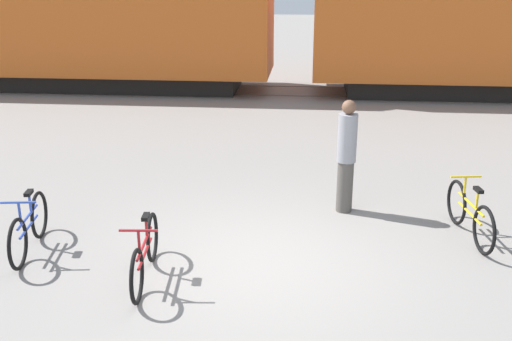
{
  "coord_description": "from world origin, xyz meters",
  "views": [
    {
      "loc": [
        0.63,
        -7.13,
        3.84
      ],
      "look_at": [
        -0.1,
        0.66,
        1.1
      ],
      "focal_mm": 42.0,
      "sensor_mm": 36.0,
      "label": 1
    }
  ],
  "objects_px": {
    "bicycle_maroon": "(145,254)",
    "person_in_grey": "(346,156)",
    "freight_train": "(293,0)",
    "bicycle_blue": "(29,227)",
    "bicycle_yellow": "(470,214)"
  },
  "relations": [
    {
      "from": "freight_train",
      "to": "bicycle_maroon",
      "type": "distance_m",
      "value": 12.24
    },
    {
      "from": "freight_train",
      "to": "bicycle_blue",
      "type": "bearing_deg",
      "value": -105.78
    },
    {
      "from": "freight_train",
      "to": "person_in_grey",
      "type": "relative_size",
      "value": 30.44
    },
    {
      "from": "bicycle_maroon",
      "to": "bicycle_blue",
      "type": "relative_size",
      "value": 1.06
    },
    {
      "from": "bicycle_yellow",
      "to": "person_in_grey",
      "type": "xyz_separation_m",
      "value": [
        -1.77,
        0.83,
        0.57
      ]
    },
    {
      "from": "bicycle_maroon",
      "to": "freight_train",
      "type": "bearing_deg",
      "value": 83.34
    },
    {
      "from": "freight_train",
      "to": "bicycle_yellow",
      "type": "height_order",
      "value": "freight_train"
    },
    {
      "from": "bicycle_yellow",
      "to": "bicycle_maroon",
      "type": "bearing_deg",
      "value": -159.34
    },
    {
      "from": "bicycle_yellow",
      "to": "person_in_grey",
      "type": "distance_m",
      "value": 2.03
    },
    {
      "from": "bicycle_maroon",
      "to": "person_in_grey",
      "type": "xyz_separation_m",
      "value": [
        2.61,
        2.48,
        0.58
      ]
    },
    {
      "from": "freight_train",
      "to": "bicycle_blue",
      "type": "distance_m",
      "value": 12.0
    },
    {
      "from": "bicycle_maroon",
      "to": "person_in_grey",
      "type": "height_order",
      "value": "person_in_grey"
    },
    {
      "from": "bicycle_maroon",
      "to": "bicycle_blue",
      "type": "height_order",
      "value": "bicycle_blue"
    },
    {
      "from": "bicycle_yellow",
      "to": "bicycle_maroon",
      "type": "relative_size",
      "value": 0.98
    },
    {
      "from": "bicycle_yellow",
      "to": "bicycle_blue",
      "type": "height_order",
      "value": "same"
    }
  ]
}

